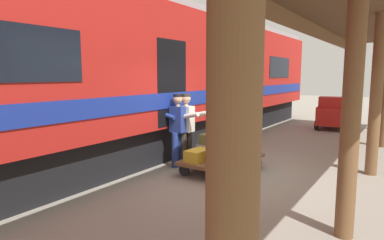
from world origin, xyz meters
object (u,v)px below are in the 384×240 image
Objects in this scene: suitcase_orange_carryall at (223,158)px; suitcase_navy_fabric at (245,134)px; suitcase_brown_leather at (223,148)px; baggage_tug at (332,113)px; suitcase_yellow_case at (199,155)px; suitcase_slate_roller at (234,153)px; suitcase_olive_duffel at (211,139)px; porter_in_overalls at (177,127)px; suitcase_cream_canvas at (225,138)px; suitcase_tan_vintage at (244,142)px; suitcase_black_hardshell at (244,150)px; porter_by_door at (187,127)px; train_car at (126,78)px; suitcase_burgundy_valise at (221,147)px; luggage_cart at (222,160)px; suitcase_gray_aluminum at (211,150)px.

suitcase_orange_carryall is 1.08m from suitcase_navy_fabric.
baggage_tug is (-0.54, -8.14, -0.04)m from suitcase_brown_leather.
suitcase_slate_roller is (-0.58, -0.50, 0.03)m from suitcase_yellow_case.
porter_in_overalls is at bearing 14.20° from suitcase_olive_duffel.
suitcase_cream_canvas is at bearing 92.20° from suitcase_navy_fabric.
suitcase_olive_duffel is at bearing -89.89° from suitcase_yellow_case.
suitcase_navy_fabric is (-0.01, -1.02, 0.36)m from suitcase_orange_carryall.
suitcase_tan_vintage is at bearing -139.95° from suitcase_olive_duffel.
suitcase_black_hardshell is 1.43m from porter_by_door.
suitcase_brown_leather is 1.11× the size of suitcase_navy_fabric.
train_car is at bearing 64.70° from baggage_tug.
suitcase_burgundy_valise is at bearing -59.95° from suitcase_orange_carryall.
porter_in_overalls reaches higher than suitcase_cream_canvas.
suitcase_brown_leather is at bearing 166.19° from porter_in_overalls.
baggage_tug is at bearing -94.45° from suitcase_navy_fabric.
luggage_cart is 2.92× the size of suitcase_yellow_case.
suitcase_olive_duffel is at bearing -177.51° from train_car.
porter_in_overalls is (1.39, 0.70, 0.12)m from suitcase_navy_fabric.
luggage_cart is 1.15m from porter_by_door.
suitcase_yellow_case is at bearing 59.87° from suitcase_navy_fabric.
suitcase_olive_duffel reaches higher than suitcase_gray_aluminum.
suitcase_burgundy_valise is 0.56m from suitcase_olive_duffel.
suitcase_yellow_case is 0.58m from suitcase_olive_duffel.
suitcase_navy_fabric is (-0.01, -0.01, 0.37)m from suitcase_black_hardshell.
suitcase_brown_leather is at bearing 120.32° from suitcase_burgundy_valise.
suitcase_navy_fabric is at bearing -157.74° from porter_by_door.
suitcase_slate_roller is at bearing 85.78° from baggage_tug.
suitcase_slate_roller is (-0.58, 0.00, 0.01)m from suitcase_gray_aluminum.
luggage_cart is at bearing 120.05° from suitcase_burgundy_valise.
suitcase_cream_canvas is at bearing 123.02° from luggage_cart.
suitcase_navy_fabric is at bearing -178.85° from suitcase_burgundy_valise.
suitcase_olive_duffel reaches higher than suitcase_tan_vintage.
suitcase_olive_duffel is at bearing 40.05° from suitcase_tan_vintage.
train_car is 44.26× the size of suitcase_orange_carryall.
suitcase_cream_canvas reaches higher than luggage_cart.
suitcase_tan_vintage is 0.32× the size of porter_by_door.
suitcase_slate_roller is at bearing -84.69° from suitcase_cream_canvas.
luggage_cart is 0.60m from suitcase_burgundy_valise.
luggage_cart is at bearing -120.05° from suitcase_yellow_case.
suitcase_brown_leather is 0.82m from suitcase_olive_duffel.
suitcase_navy_fabric is 7.12m from baggage_tug.
suitcase_navy_fabric is (-0.59, -0.01, 0.38)m from suitcase_burgundy_valise.
suitcase_olive_duffel is at bearing -41.69° from suitcase_orange_carryall.
suitcase_tan_vintage reaches higher than suitcase_yellow_case.
suitcase_tan_vintage is at bearing -157.97° from porter_by_door.
suitcase_orange_carryall reaches higher than suitcase_burgundy_valise.
suitcase_burgundy_valise is 0.97m from porter_by_door.
porter_by_door is at bearing -0.22° from luggage_cart.
luggage_cart is 1.01× the size of baggage_tug.
suitcase_olive_duffel is 0.24× the size of baggage_tug.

